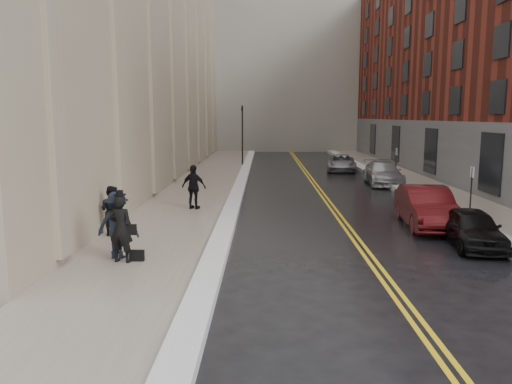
{
  "coord_description": "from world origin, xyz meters",
  "views": [
    {
      "loc": [
        -0.74,
        -12.69,
        4.29
      ],
      "look_at": [
        -1.03,
        4.99,
        1.6
      ],
      "focal_mm": 35.0,
      "sensor_mm": 36.0,
      "label": 1
    }
  ],
  "objects_px": {
    "car_maroon": "(426,207)",
    "pedestrian_c": "(194,187)",
    "car_silver_near": "(383,173)",
    "car_silver_far": "(341,163)",
    "pedestrian_main": "(121,229)",
    "car_black": "(472,228)",
    "pedestrian_b": "(117,225)",
    "pedestrian_a": "(112,211)"
  },
  "relations": [
    {
      "from": "car_maroon",
      "to": "car_silver_near",
      "type": "bearing_deg",
      "value": 88.64
    },
    {
      "from": "car_silver_near",
      "to": "pedestrian_b",
      "type": "bearing_deg",
      "value": -121.57
    },
    {
      "from": "car_black",
      "to": "car_silver_far",
      "type": "xyz_separation_m",
      "value": [
        -0.82,
        23.02,
        0.02
      ]
    },
    {
      "from": "car_silver_near",
      "to": "car_maroon",
      "type": "bearing_deg",
      "value": -92.69
    },
    {
      "from": "car_silver_far",
      "to": "pedestrian_main",
      "type": "bearing_deg",
      "value": -104.94
    },
    {
      "from": "car_silver_near",
      "to": "pedestrian_b",
      "type": "height_order",
      "value": "pedestrian_b"
    },
    {
      "from": "car_silver_far",
      "to": "pedestrian_a",
      "type": "height_order",
      "value": "pedestrian_a"
    },
    {
      "from": "car_maroon",
      "to": "pedestrian_c",
      "type": "xyz_separation_m",
      "value": [
        -9.5,
        2.85,
        0.36
      ]
    },
    {
      "from": "car_black",
      "to": "pedestrian_a",
      "type": "relative_size",
      "value": 2.13
    },
    {
      "from": "car_maroon",
      "to": "pedestrian_c",
      "type": "distance_m",
      "value": 9.93
    },
    {
      "from": "car_silver_near",
      "to": "pedestrian_a",
      "type": "relative_size",
      "value": 2.85
    },
    {
      "from": "car_silver_far",
      "to": "pedestrian_c",
      "type": "relative_size",
      "value": 2.37
    },
    {
      "from": "car_maroon",
      "to": "pedestrian_main",
      "type": "height_order",
      "value": "pedestrian_main"
    },
    {
      "from": "car_black",
      "to": "pedestrian_b",
      "type": "relative_size",
      "value": 1.9
    },
    {
      "from": "car_silver_far",
      "to": "pedestrian_main",
      "type": "height_order",
      "value": "pedestrian_main"
    },
    {
      "from": "car_silver_far",
      "to": "car_silver_near",
      "type": "bearing_deg",
      "value": -72.39
    },
    {
      "from": "pedestrian_main",
      "to": "pedestrian_c",
      "type": "bearing_deg",
      "value": -85.29
    },
    {
      "from": "car_silver_near",
      "to": "pedestrian_c",
      "type": "xyz_separation_m",
      "value": [
        -10.69,
        -9.4,
        0.42
      ]
    },
    {
      "from": "pedestrian_main",
      "to": "pedestrian_a",
      "type": "height_order",
      "value": "pedestrian_main"
    },
    {
      "from": "car_silver_far",
      "to": "pedestrian_b",
      "type": "relative_size",
      "value": 2.4
    },
    {
      "from": "pedestrian_a",
      "to": "pedestrian_c",
      "type": "height_order",
      "value": "pedestrian_c"
    },
    {
      "from": "pedestrian_c",
      "to": "car_black",
      "type": "bearing_deg",
      "value": 168.99
    },
    {
      "from": "car_maroon",
      "to": "pedestrian_main",
      "type": "bearing_deg",
      "value": -148.16
    },
    {
      "from": "car_silver_near",
      "to": "car_silver_far",
      "type": "bearing_deg",
      "value": 103.65
    },
    {
      "from": "car_black",
      "to": "pedestrian_c",
      "type": "relative_size",
      "value": 1.88
    },
    {
      "from": "car_silver_far",
      "to": "pedestrian_b",
      "type": "xyz_separation_m",
      "value": [
        -10.37,
        -24.99,
        0.48
      ]
    },
    {
      "from": "car_maroon",
      "to": "car_silver_near",
      "type": "xyz_separation_m",
      "value": [
        1.19,
        12.26,
        -0.06
      ]
    },
    {
      "from": "pedestrian_c",
      "to": "car_maroon",
      "type": "bearing_deg",
      "value": -177.26
    },
    {
      "from": "pedestrian_b",
      "to": "pedestrian_c",
      "type": "distance_m",
      "value": 7.96
    },
    {
      "from": "car_black",
      "to": "pedestrian_main",
      "type": "height_order",
      "value": "pedestrian_main"
    },
    {
      "from": "car_silver_near",
      "to": "car_silver_far",
      "type": "distance_m",
      "value": 7.85
    },
    {
      "from": "car_silver_far",
      "to": "pedestrian_main",
      "type": "xyz_separation_m",
      "value": [
        -10.14,
        -25.42,
        0.47
      ]
    },
    {
      "from": "car_black",
      "to": "pedestrian_b",
      "type": "distance_m",
      "value": 11.38
    },
    {
      "from": "car_black",
      "to": "pedestrian_b",
      "type": "height_order",
      "value": "pedestrian_b"
    },
    {
      "from": "car_black",
      "to": "pedestrian_b",
      "type": "xyz_separation_m",
      "value": [
        -11.19,
        -1.97,
        0.5
      ]
    },
    {
      "from": "pedestrian_c",
      "to": "pedestrian_main",
      "type": "bearing_deg",
      "value": 103.12
    },
    {
      "from": "pedestrian_b",
      "to": "car_black",
      "type": "bearing_deg",
      "value": -161.22
    },
    {
      "from": "car_maroon",
      "to": "car_silver_far",
      "type": "xyz_separation_m",
      "value": [
        -0.28,
        19.96,
        -0.13
      ]
    },
    {
      "from": "car_silver_near",
      "to": "car_silver_far",
      "type": "relative_size",
      "value": 1.06
    },
    {
      "from": "pedestrian_main",
      "to": "car_black",
      "type": "bearing_deg",
      "value": -156.6
    },
    {
      "from": "car_maroon",
      "to": "pedestrian_c",
      "type": "bearing_deg",
      "value": 167.48
    },
    {
      "from": "car_maroon",
      "to": "car_black",
      "type": "bearing_deg",
      "value": -75.72
    }
  ]
}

